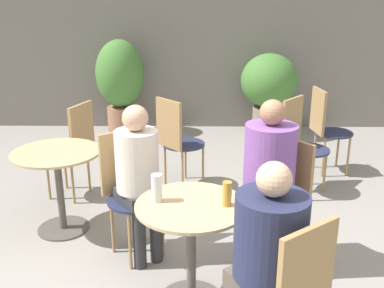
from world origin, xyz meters
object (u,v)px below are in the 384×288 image
object	(u,v)px
bistro_chair_6	(176,136)
seated_person_1	(267,174)
cafe_table_far	(58,173)
potted_plant_1	(269,86)
beer_glass_0	(157,188)
beer_glass_1	(227,194)
bistro_chair_5	(75,143)
cafe_table_near	(191,233)
potted_plant_0	(120,80)
seated_person_0	(267,251)
seated_person_2	(138,170)
bistro_chair_1	(282,192)
bistro_chair_3	(299,137)
bistro_chair_2	(129,183)
bistro_chair_4	(325,124)

from	to	relation	value
bistro_chair_6	seated_person_1	world-z (taller)	seated_person_1
cafe_table_far	potted_plant_1	distance (m)	3.45
beer_glass_0	beer_glass_1	bearing A→B (deg)	-7.21
bistro_chair_5	cafe_table_near	bearing A→B (deg)	54.81
potted_plant_0	bistro_chair_6	bearing A→B (deg)	-65.58
seated_person_0	beer_glass_1	xyz separation A→B (m)	(-0.17, 0.50, 0.08)
seated_person_2	seated_person_1	bearing A→B (deg)	-45.02
seated_person_2	potted_plant_0	world-z (taller)	potted_plant_0
cafe_table_far	beer_glass_0	bearing A→B (deg)	-45.14
bistro_chair_1	bistro_chair_3	size ratio (longest dim) A/B	1.00
cafe_table_far	bistro_chair_1	world-z (taller)	bistro_chair_1
bistro_chair_1	beer_glass_0	bearing A→B (deg)	-99.63
bistro_chair_6	seated_person_0	size ratio (longest dim) A/B	0.80
seated_person_1	potted_plant_0	world-z (taller)	potted_plant_0
seated_person_1	seated_person_2	distance (m)	0.91
bistro_chair_2	bistro_chair_1	bearing A→B (deg)	-45.00
cafe_table_near	seated_person_1	distance (m)	0.69
cafe_table_near	bistro_chair_2	bearing A→B (deg)	126.74
potted_plant_1	bistro_chair_6	bearing A→B (deg)	-122.72
seated_person_0	potted_plant_0	world-z (taller)	potted_plant_0
cafe_table_near	bistro_chair_5	distance (m)	1.94
bistro_chair_4	beer_glass_1	distance (m)	2.59
cafe_table_far	potted_plant_0	distance (m)	2.76
bistro_chair_2	bistro_chair_6	xyz separation A→B (m)	(0.30, 1.16, 0.00)
bistro_chair_4	bistro_chair_6	bearing A→B (deg)	99.86
bistro_chair_3	bistro_chair_6	xyz separation A→B (m)	(-1.22, 0.02, 0.00)
bistro_chair_1	seated_person_0	xyz separation A→B (m)	(-0.26, -0.99, 0.14)
beer_glass_0	bistro_chair_2	bearing A→B (deg)	114.09
cafe_table_near	bistro_chair_5	size ratio (longest dim) A/B	0.74
bistro_chair_4	potted_plant_1	size ratio (longest dim) A/B	0.83
bistro_chair_2	seated_person_0	size ratio (longest dim) A/B	0.80
bistro_chair_3	beer_glass_0	distance (m)	2.15
seated_person_1	seated_person_0	bearing A→B (deg)	-45.10
bistro_chair_3	seated_person_1	xyz separation A→B (m)	(-0.53, -1.39, 0.18)
cafe_table_far	bistro_chair_4	xyz separation A→B (m)	(2.53, 1.33, 0.05)
cafe_table_far	beer_glass_0	distance (m)	1.30
cafe_table_near	beer_glass_1	distance (m)	0.35
cafe_table_near	seated_person_2	world-z (taller)	seated_person_2
cafe_table_far	bistro_chair_4	bearing A→B (deg)	27.63
bistro_chair_5	beer_glass_1	world-z (taller)	bistro_chair_5
bistro_chair_5	seated_person_2	xyz separation A→B (m)	(0.75, -1.06, 0.15)
potted_plant_1	bistro_chair_3	bearing A→B (deg)	-89.29
seated_person_1	cafe_table_far	bearing A→B (deg)	-145.71
bistro_chair_3	seated_person_1	size ratio (longest dim) A/B	0.75
potted_plant_0	potted_plant_1	bearing A→B (deg)	-0.80
cafe_table_far	bistro_chair_2	size ratio (longest dim) A/B	0.76
cafe_table_near	beer_glass_0	size ratio (longest dim) A/B	4.02
seated_person_2	cafe_table_far	bearing A→B (deg)	112.66
bistro_chair_1	bistro_chair_2	distance (m)	1.13
bistro_chair_5	seated_person_0	size ratio (longest dim) A/B	0.80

